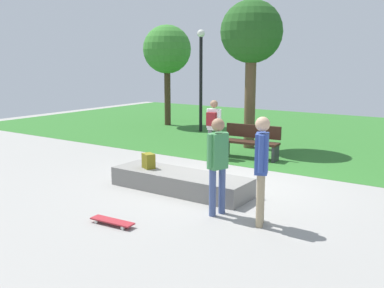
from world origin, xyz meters
name	(u,v)px	position (x,y,z in m)	size (l,w,h in m)	color
ground_plane	(224,184)	(0.00, 0.00, 0.00)	(28.00, 28.00, 0.00)	gray
grass_lawn	(333,135)	(0.00, 7.81, 0.00)	(26.60, 12.38, 0.01)	#2D6B28
concrete_ledge	(180,182)	(-0.50, -0.97, 0.19)	(3.03, 0.91, 0.39)	gray
backpack_on_ledge	(149,161)	(-1.28, -1.04, 0.55)	(0.28, 0.20, 0.32)	olive
skater_performing_trick	(262,162)	(1.70, -1.79, 1.06)	(0.30, 0.41, 1.79)	tan
skater_watching	(218,159)	(0.87, -1.76, 1.00)	(0.29, 0.41, 1.70)	#3F5184
skateboard_by_ledge	(112,221)	(-0.29, -3.17, 0.06)	(0.81, 0.25, 0.08)	#A5262D
park_bench_near_path	(251,141)	(-0.71, 2.66, 0.48)	(1.63, 0.59, 0.91)	#331E14
tree_leaning_ash	(167,50)	(-6.45, 6.42, 3.06)	(1.95, 1.95, 4.07)	#42301E
tree_young_birch	(252,35)	(-1.44, 3.98, 3.40)	(1.85, 1.85, 4.42)	brown
lamp_post	(201,70)	(-4.38, 5.76, 2.32)	(0.28, 0.28, 3.76)	black
pedestrian_with_backpack	(213,124)	(-1.60, 2.14, 0.95)	(0.43, 0.38, 1.59)	slate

